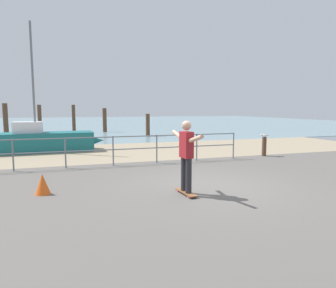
{
  "coord_description": "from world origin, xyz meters",
  "views": [
    {
      "loc": [
        -3.3,
        -6.99,
        2.03
      ],
      "look_at": [
        -0.38,
        2.0,
        0.9
      ],
      "focal_mm": 32.74,
      "sensor_mm": 36.0,
      "label": 1
    }
  ],
  "objects": [
    {
      "name": "skateboard",
      "position": [
        -0.76,
        -0.53,
        0.07
      ],
      "size": [
        0.28,
        0.82,
        0.08
      ],
      "color": "brown",
      "rests_on": "ground"
    },
    {
      "name": "groyne_post_0",
      "position": [
        -7.76,
        18.43,
        1.17
      ],
      "size": [
        0.36,
        0.36,
        2.35
      ],
      "primitive_type": "cylinder",
      "color": "#513826",
      "rests_on": "ground"
    },
    {
      "name": "seagull",
      "position": [
        4.4,
        3.78,
        0.87
      ],
      "size": [
        0.48,
        0.22,
        0.18
      ],
      "color": "white",
      "rests_on": "bollard_short"
    },
    {
      "name": "ground_plane",
      "position": [
        0.0,
        -1.0,
        0.0
      ],
      "size": [
        24.0,
        10.0,
        0.04
      ],
      "primitive_type": "cube",
      "color": "#605B56",
      "rests_on": "ground"
    },
    {
      "name": "groyne_post_3",
      "position": [
        -0.46,
        18.74,
        0.99
      ],
      "size": [
        0.33,
        0.33,
        1.99
      ],
      "primitive_type": "cylinder",
      "color": "#513826",
      "rests_on": "ground"
    },
    {
      "name": "groyne_post_1",
      "position": [
        -5.32,
        17.45,
        1.12
      ],
      "size": [
        0.28,
        0.28,
        2.24
      ],
      "primitive_type": "cylinder",
      "color": "#513826",
      "rests_on": "ground"
    },
    {
      "name": "groyne_post_2",
      "position": [
        -2.89,
        19.45,
        1.13
      ],
      "size": [
        0.28,
        0.28,
        2.26
      ],
      "primitive_type": "cylinder",
      "color": "#513826",
      "rests_on": "ground"
    },
    {
      "name": "beach_strip",
      "position": [
        0.0,
        7.0,
        0.0
      ],
      "size": [
        24.0,
        6.0,
        0.04
      ],
      "primitive_type": "cube",
      "color": "tan",
      "rests_on": "ground"
    },
    {
      "name": "sea_surface",
      "position": [
        0.0,
        35.0,
        0.0
      ],
      "size": [
        72.0,
        50.0,
        0.04
      ],
      "primitive_type": "cube",
      "color": "#75939E",
      "rests_on": "ground"
    },
    {
      "name": "bollard_short",
      "position": [
        4.42,
        3.79,
        0.4
      ],
      "size": [
        0.18,
        0.18,
        0.79
      ],
      "primitive_type": "cylinder",
      "color": "#513826",
      "rests_on": "ground"
    },
    {
      "name": "railing_fence",
      "position": [
        -2.65,
        3.6,
        0.7
      ],
      "size": [
        11.07,
        0.05,
        1.05
      ],
      "color": "slate",
      "rests_on": "ground"
    },
    {
      "name": "skateboarder",
      "position": [
        -0.76,
        -0.53,
        1.02
      ],
      "size": [
        0.23,
        1.45,
        1.65
      ],
      "color": "#26262B",
      "rests_on": "skateboard"
    },
    {
      "name": "groyne_post_4",
      "position": [
        1.98,
        13.85,
        0.8
      ],
      "size": [
        0.29,
        0.29,
        1.6
      ],
      "primitive_type": "cylinder",
      "color": "#513826",
      "rests_on": "ground"
    },
    {
      "name": "sailboat",
      "position": [
        -4.28,
        7.95,
        0.53
      ],
      "size": [
        4.98,
        1.55,
        5.76
      ],
      "color": "#19666B",
      "rests_on": "ground"
    },
    {
      "name": "traffic_cone",
      "position": [
        -3.93,
        0.52,
        0.25
      ],
      "size": [
        0.36,
        0.36,
        0.5
      ],
      "primitive_type": "cone",
      "color": "#E55919",
      "rests_on": "ground"
    }
  ]
}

